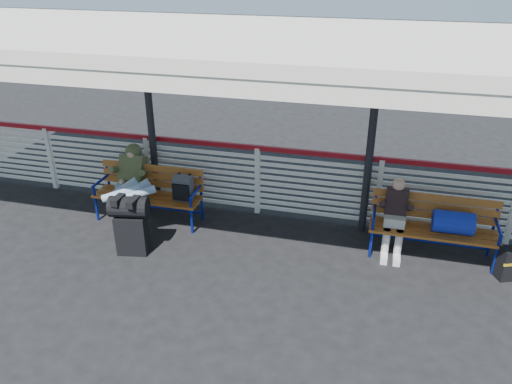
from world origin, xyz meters
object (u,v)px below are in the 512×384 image
(bench_left, at_px, (158,188))
(suitcase_side, at_px, (511,263))
(luggage_stack, at_px, (131,223))
(companion_person, at_px, (395,216))
(traveler_man, at_px, (130,186))
(bench_right, at_px, (443,222))

(bench_left, distance_m, suitcase_side, 5.42)
(luggage_stack, bearing_deg, bench_left, 81.44)
(bench_left, bearing_deg, companion_person, -0.39)
(traveler_man, xyz_separation_m, companion_person, (4.10, 0.32, -0.15))
(bench_left, xyz_separation_m, traveler_man, (-0.31, -0.35, 0.16))
(traveler_man, height_order, suitcase_side, traveler_man)
(companion_person, distance_m, suitcase_side, 1.67)
(bench_right, distance_m, traveler_man, 4.78)
(bench_right, relative_size, traveler_man, 1.10)
(luggage_stack, bearing_deg, companion_person, 4.32)
(bench_right, xyz_separation_m, companion_person, (-0.67, -0.01, 0.01))
(suitcase_side, bearing_deg, companion_person, 146.17)
(bench_right, distance_m, suitcase_side, 1.04)
(luggage_stack, distance_m, suitcase_side, 5.41)
(luggage_stack, height_order, bench_left, luggage_stack)
(traveler_man, distance_m, companion_person, 4.12)
(luggage_stack, bearing_deg, suitcase_side, -3.16)
(bench_right, relative_size, companion_person, 1.57)
(bench_left, height_order, bench_right, same)
(bench_left, bearing_deg, bench_right, -0.19)
(bench_left, distance_m, companion_person, 3.80)
(luggage_stack, distance_m, bench_left, 1.04)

